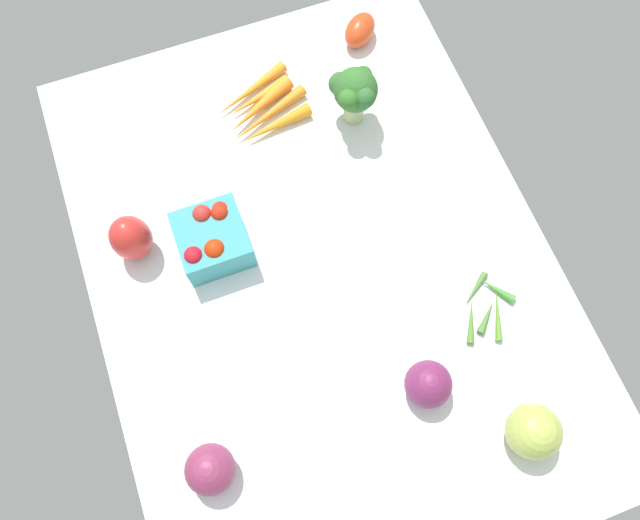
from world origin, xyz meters
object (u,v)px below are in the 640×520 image
at_px(red_onion_center, 428,384).
at_px(heirloom_tomato_green, 534,431).
at_px(broccoli_head, 354,92).
at_px(carrot_bunch, 262,108).
at_px(berry_basket, 212,239).
at_px(red_onion_near_basket, 210,469).
at_px(okra_pile, 486,306).
at_px(roma_tomato, 360,30).
at_px(bell_pepper_red, 131,238).

height_order(red_onion_center, heirloom_tomato_green, heirloom_tomato_green).
relative_size(broccoli_head, carrot_bunch, 0.68).
relative_size(berry_basket, red_onion_near_basket, 1.50).
xyz_separation_m(okra_pile, carrot_bunch, (-0.48, -0.23, 0.01)).
bearing_deg(red_onion_near_basket, roma_tomato, 143.25).
height_order(roma_tomato, red_onion_near_basket, red_onion_near_basket).
relative_size(red_onion_center, okra_pile, 0.62).
distance_m(heirloom_tomato_green, red_onion_near_basket, 0.48).
bearing_deg(berry_basket, broccoli_head, 117.21).
height_order(berry_basket, carrot_bunch, berry_basket).
bearing_deg(broccoli_head, okra_pile, 10.14).
bearing_deg(carrot_bunch, red_onion_center, 7.77).
distance_m(bell_pepper_red, red_onion_near_basket, 0.39).
distance_m(okra_pile, heirloom_tomato_green, 0.21).
xyz_separation_m(red_onion_center, bell_pepper_red, (-0.38, -0.36, 0.01)).
height_order(broccoli_head, bell_pepper_red, broccoli_head).
bearing_deg(berry_basket, red_onion_near_basket, -17.41).
distance_m(berry_basket, okra_pile, 0.46).
height_order(bell_pepper_red, roma_tomato, bell_pepper_red).
bearing_deg(red_onion_near_basket, broccoli_head, 140.25).
bearing_deg(red_onion_center, red_onion_near_basket, -89.49).
bearing_deg(roma_tomato, carrot_bunch, 161.11).
distance_m(okra_pile, roma_tomato, 0.58).
bearing_deg(berry_basket, okra_pile, 56.56).
height_order(broccoli_head, heirloom_tomato_green, broccoli_head).
bearing_deg(heirloom_tomato_green, red_onion_center, -135.20).
xyz_separation_m(okra_pile, red_onion_near_basket, (0.09, -0.49, 0.03)).
relative_size(okra_pile, heirloom_tomato_green, 1.43).
distance_m(red_onion_center, red_onion_near_basket, 0.35).
bearing_deg(red_onion_center, berry_basket, -145.06).
bearing_deg(roma_tomato, red_onion_center, -143.73).
bearing_deg(red_onion_near_basket, okra_pile, 100.27).
bearing_deg(heirloom_tomato_green, okra_pile, 171.47).
xyz_separation_m(broccoli_head, heirloom_tomato_green, (0.62, 0.04, -0.04)).
height_order(berry_basket, roma_tomato, berry_basket).
distance_m(okra_pile, bell_pepper_red, 0.59).
relative_size(berry_basket, bell_pepper_red, 1.12).
bearing_deg(red_onion_near_basket, red_onion_center, 90.51).
distance_m(okra_pile, broccoli_head, 0.43).
bearing_deg(red_onion_center, carrot_bunch, -172.23).
distance_m(berry_basket, heirloom_tomato_green, 0.58).
xyz_separation_m(broccoli_head, red_onion_near_basket, (0.51, -0.42, -0.04)).
bearing_deg(carrot_bunch, roma_tomato, 112.04).
xyz_separation_m(berry_basket, roma_tomato, (-0.32, 0.39, -0.01)).
xyz_separation_m(carrot_bunch, heirloom_tomato_green, (0.69, 0.19, 0.03)).
distance_m(berry_basket, bell_pepper_red, 0.13).
distance_m(berry_basket, red_onion_center, 0.42).
bearing_deg(broccoli_head, berry_basket, -62.79).
bearing_deg(bell_pepper_red, carrot_bunch, 123.23).
xyz_separation_m(okra_pile, roma_tomato, (-0.58, 0.00, 0.02)).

